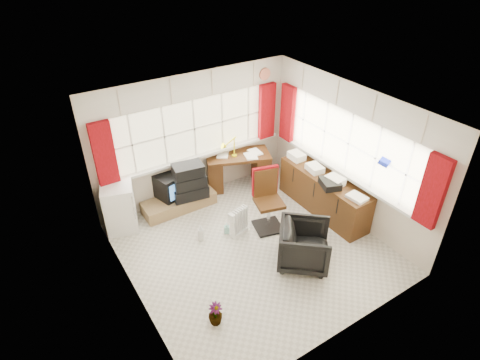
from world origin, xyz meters
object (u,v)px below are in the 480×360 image
(desk, at_px, (238,168))
(radiator, at_px, (239,224))
(credenza, at_px, (323,193))
(mini_fridge, at_px, (120,208))
(desk_lamp, at_px, (234,142))
(office_chair, at_px, (304,245))
(tv_bench, at_px, (179,203))
(task_chair, at_px, (267,196))
(crt_tv, at_px, (170,185))

(desk, height_order, radiator, desk)
(desk, bearing_deg, credenza, -60.92)
(desk, height_order, mini_fridge, mini_fridge)
(credenza, bearing_deg, radiator, 171.22)
(desk, height_order, desk_lamp, desk_lamp)
(office_chair, relative_size, tv_bench, 0.57)
(task_chair, distance_m, credenza, 1.19)
(radiator, height_order, credenza, credenza)
(desk, xyz_separation_m, radiator, (-0.82, -1.34, -0.19))
(office_chair, bearing_deg, task_chair, 37.17)
(radiator, bearing_deg, credenza, -8.78)
(desk_lamp, relative_size, tv_bench, 0.32)
(credenza, xyz_separation_m, mini_fridge, (-3.39, 1.53, 0.06))
(task_chair, relative_size, mini_fridge, 1.28)
(office_chair, height_order, radiator, office_chair)
(task_chair, bearing_deg, crt_tv, 130.37)
(office_chair, distance_m, credenza, 1.52)
(desk, relative_size, office_chair, 1.78)
(credenza, bearing_deg, mini_fridge, 155.70)
(office_chair, bearing_deg, crt_tv, 64.91)
(radiator, bearing_deg, desk, 58.44)
(task_chair, bearing_deg, credenza, -11.52)
(desk_lamp, distance_m, radiator, 1.72)
(desk, xyz_separation_m, crt_tv, (-1.47, 0.06, 0.07))
(tv_bench, relative_size, crt_tv, 2.28)
(desk_lamp, xyz_separation_m, tv_bench, (-1.29, -0.06, -0.92))
(credenza, distance_m, tv_bench, 2.75)
(radiator, bearing_deg, tv_bench, 114.36)
(desk, xyz_separation_m, tv_bench, (-1.39, -0.08, -0.28))
(desk_lamp, distance_m, tv_bench, 1.59)
(desk, relative_size, crt_tv, 2.32)
(credenza, relative_size, mini_fridge, 2.23)
(tv_bench, bearing_deg, radiator, -65.64)
(desk, bearing_deg, task_chair, -100.75)
(office_chair, bearing_deg, desk, 33.35)
(desk, xyz_separation_m, credenza, (0.89, -1.60, -0.02))
(tv_bench, height_order, crt_tv, crt_tv)
(credenza, distance_m, mini_fridge, 3.72)
(radiator, distance_m, crt_tv, 1.57)
(radiator, distance_m, credenza, 1.74)
(task_chair, relative_size, credenza, 0.57)
(task_chair, height_order, mini_fridge, task_chair)
(tv_bench, bearing_deg, mini_fridge, 179.43)
(desk, bearing_deg, crt_tv, 177.56)
(radiator, bearing_deg, desk_lamp, 61.08)
(tv_bench, bearing_deg, desk_lamp, 2.60)
(credenza, bearing_deg, task_chair, 168.48)
(office_chair, xyz_separation_m, tv_bench, (-1.05, 2.42, -0.24))
(task_chair, xyz_separation_m, office_chair, (-0.08, -1.14, -0.25))
(desk, distance_m, task_chair, 1.40)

